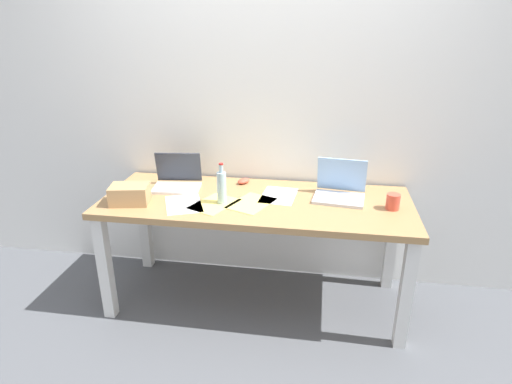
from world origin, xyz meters
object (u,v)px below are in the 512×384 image
at_px(laptop_right, 340,190).
at_px(coffee_mug, 393,202).
at_px(desk, 256,213).
at_px(beer_bottle, 222,187).
at_px(laptop_left, 177,180).
at_px(computer_mouse, 244,181).
at_px(cardboard_box, 130,194).

xyz_separation_m(laptop_right, coffee_mug, (0.31, -0.13, -0.00)).
bearing_deg(desk, coffee_mug, -1.29).
xyz_separation_m(beer_bottle, coffee_mug, (1.02, 0.07, -0.06)).
bearing_deg(beer_bottle, laptop_left, 148.68).
relative_size(desk, laptop_right, 5.76).
distance_m(desk, beer_bottle, 0.29).
distance_m(beer_bottle, computer_mouse, 0.38).
bearing_deg(coffee_mug, computer_mouse, 163.10).
height_order(desk, laptop_right, laptop_right).
xyz_separation_m(desk, computer_mouse, (-0.13, 0.27, 0.11)).
bearing_deg(coffee_mug, cardboard_box, -174.28).
distance_m(laptop_right, computer_mouse, 0.66).
xyz_separation_m(laptop_right, computer_mouse, (-0.64, 0.16, -0.03)).
xyz_separation_m(beer_bottle, computer_mouse, (0.07, 0.36, -0.09)).
relative_size(laptop_right, computer_mouse, 3.35).
bearing_deg(desk, beer_bottle, -155.25).
distance_m(laptop_left, laptop_right, 1.07).
distance_m(laptop_right, coffee_mug, 0.33).
distance_m(computer_mouse, coffee_mug, 1.00).
relative_size(computer_mouse, coffee_mug, 1.05).
height_order(desk, beer_bottle, beer_bottle).
relative_size(desk, beer_bottle, 7.52).
bearing_deg(computer_mouse, beer_bottle, -69.57).
relative_size(laptop_right, cardboard_box, 1.47).
relative_size(desk, coffee_mug, 20.29).
height_order(cardboard_box, coffee_mug, cardboard_box).
height_order(desk, coffee_mug, coffee_mug).
height_order(laptop_right, cardboard_box, laptop_right).
xyz_separation_m(computer_mouse, coffee_mug, (0.95, -0.29, 0.03)).
height_order(beer_bottle, computer_mouse, beer_bottle).
bearing_deg(laptop_right, cardboard_box, -167.18).
relative_size(laptop_right, beer_bottle, 1.30).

